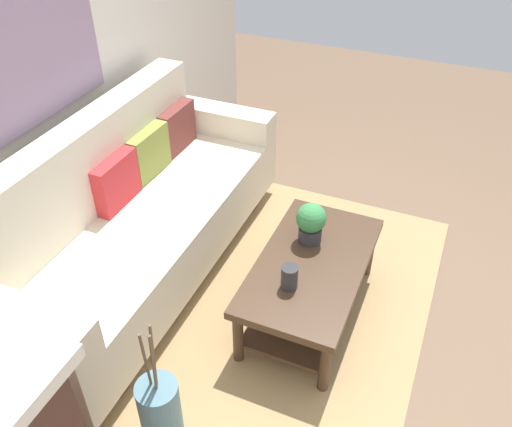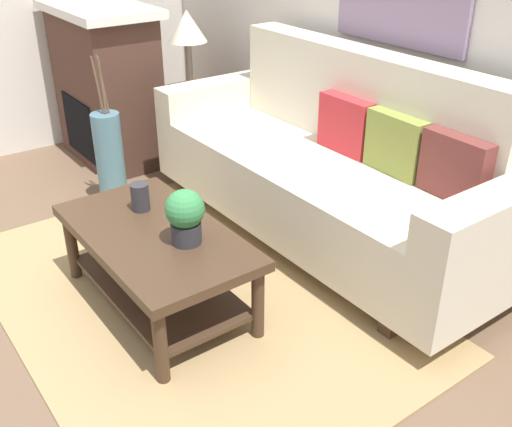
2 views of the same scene
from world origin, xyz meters
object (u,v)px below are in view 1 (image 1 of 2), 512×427
object	(u,v)px
couch	(137,218)
throw_pillow_maroon	(176,128)
tabletop_vase	(289,277)
throw_pillow_crimson	(115,182)
coffee_table	(311,276)
potted_plant_tabletop	(311,222)
throw_pillow_olive	(148,153)
framed_painting	(37,40)

from	to	relation	value
couch	throw_pillow_maroon	distance (m)	0.80
couch	tabletop_vase	bearing A→B (deg)	-99.94
throw_pillow_crimson	tabletop_vase	size ratio (longest dim) A/B	2.55
coffee_table	potted_plant_tabletop	size ratio (longest dim) A/B	4.20
couch	tabletop_vase	xyz separation A→B (m)	(-0.19, -1.10, 0.07)
coffee_table	throw_pillow_maroon	bearing A→B (deg)	61.08
couch	throw_pillow_olive	bearing A→B (deg)	18.34
throw_pillow_olive	coffee_table	size ratio (longest dim) A/B	0.33
couch	framed_painting	distance (m)	1.18
framed_painting	throw_pillow_crimson	bearing A→B (deg)	-90.00
couch	throw_pillow_olive	world-z (taller)	couch
throw_pillow_maroon	tabletop_vase	xyz separation A→B (m)	(-0.95, -1.23, -0.18)
tabletop_vase	framed_painting	xyz separation A→B (m)	(0.19, 1.57, 1.02)
coffee_table	tabletop_vase	world-z (taller)	tabletop_vase
throw_pillow_maroon	tabletop_vase	distance (m)	1.56
throw_pillow_maroon	framed_painting	xyz separation A→B (m)	(-0.75, 0.34, 0.84)
throw_pillow_maroon	potted_plant_tabletop	xyz separation A→B (m)	(-0.53, -1.21, -0.11)
throw_pillow_olive	framed_painting	bearing A→B (deg)	137.79
couch	framed_painting	bearing A→B (deg)	90.00
tabletop_vase	framed_painting	size ratio (longest dim) A/B	0.15
potted_plant_tabletop	framed_painting	bearing A→B (deg)	98.24
throw_pillow_crimson	throw_pillow_maroon	world-z (taller)	same
coffee_table	potted_plant_tabletop	distance (m)	0.32
framed_painting	throw_pillow_maroon	bearing A→B (deg)	-24.39
couch	throw_pillow_olive	xyz separation A→B (m)	(0.38, 0.12, 0.25)
throw_pillow_olive	tabletop_vase	bearing A→B (deg)	-114.90
tabletop_vase	framed_painting	world-z (taller)	framed_painting
coffee_table	framed_painting	distance (m)	2.02
throw_pillow_olive	potted_plant_tabletop	world-z (taller)	throw_pillow_olive
tabletop_vase	potted_plant_tabletop	world-z (taller)	potted_plant_tabletop
tabletop_vase	framed_painting	distance (m)	1.88
couch	tabletop_vase	world-z (taller)	couch
throw_pillow_maroon	tabletop_vase	world-z (taller)	throw_pillow_maroon
throw_pillow_maroon	potted_plant_tabletop	world-z (taller)	throw_pillow_maroon
couch	potted_plant_tabletop	size ratio (longest dim) A/B	9.08
couch	throw_pillow_crimson	bearing A→B (deg)	90.00
throw_pillow_crimson	framed_painting	xyz separation A→B (m)	(-0.00, 0.34, 0.84)
tabletop_vase	framed_painting	bearing A→B (deg)	82.98
coffee_table	tabletop_vase	size ratio (longest dim) A/B	7.78
tabletop_vase	potted_plant_tabletop	bearing A→B (deg)	2.88
throw_pillow_maroon	coffee_table	bearing A→B (deg)	-118.92
coffee_table	potted_plant_tabletop	world-z (taller)	potted_plant_tabletop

